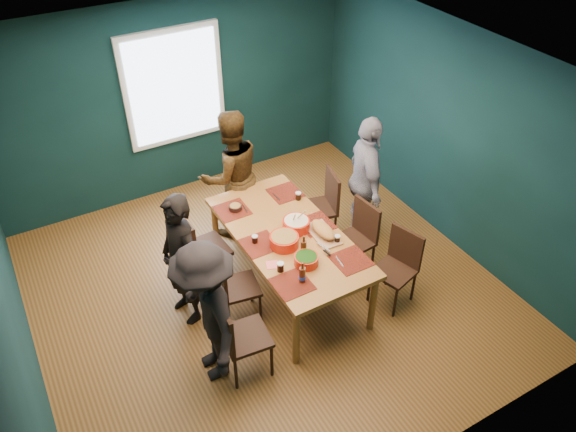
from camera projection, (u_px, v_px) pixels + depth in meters
name	position (u px, v px, depth m)	size (l,w,h in m)	color
room	(250.00, 181.00, 5.90)	(5.01, 5.01, 2.71)	brown
dining_table	(288.00, 239.00, 6.15)	(1.07, 2.12, 0.81)	#A56831
chair_left_far	(197.00, 246.00, 6.25)	(0.50, 0.50, 1.04)	black
chair_left_mid	(231.00, 283.00, 5.90)	(0.47, 0.47, 0.90)	black
chair_left_near	(237.00, 333.00, 5.32)	(0.47, 0.47, 0.96)	black
chair_right_far	(324.00, 201.00, 6.99)	(0.52, 0.52, 0.96)	black
chair_right_mid	(359.00, 233.00, 6.53)	(0.46, 0.46, 0.93)	black
chair_right_near	(399.00, 262.00, 6.16)	(0.51, 0.51, 0.91)	black
person_far_left	(181.00, 260.00, 5.79)	(0.57, 0.38, 1.57)	black
person_back	(231.00, 175.00, 6.92)	(0.83, 0.65, 1.71)	black
person_right	(366.00, 181.00, 6.84)	(0.99, 0.41, 1.69)	white
person_near_left	(207.00, 314.00, 5.19)	(1.04, 0.60, 1.60)	black
bowl_salad	(284.00, 240.00, 5.91)	(0.31, 0.31, 0.13)	red
bowl_dumpling	(296.00, 224.00, 6.13)	(0.30, 0.30, 0.28)	red
bowl_herbs	(306.00, 260.00, 5.69)	(0.25, 0.25, 0.11)	red
cutting_board	(323.00, 231.00, 6.05)	(0.29, 0.59, 0.13)	tan
small_bowl	(235.00, 207.00, 6.43)	(0.15, 0.15, 0.06)	black
beer_bottle_a	(302.00, 275.00, 5.46)	(0.07, 0.07, 0.25)	#471D0C
beer_bottle_b	(304.00, 247.00, 5.78)	(0.06, 0.06, 0.24)	#471D0C
cola_glass_a	(280.00, 267.00, 5.61)	(0.07, 0.07, 0.10)	black
cola_glass_b	(337.00, 239.00, 5.96)	(0.06, 0.06, 0.09)	black
cola_glass_c	(298.00, 196.00, 6.58)	(0.07, 0.07, 0.10)	black
cola_glass_d	(255.00, 239.00, 5.96)	(0.07, 0.07, 0.09)	black
napkin_a	(315.00, 218.00, 6.32)	(0.14, 0.14, 0.00)	#FF6B6D
napkin_b	(272.00, 265.00, 5.71)	(0.12, 0.12, 0.00)	#FF6B6D
napkin_c	(352.00, 262.00, 5.74)	(0.14, 0.14, 0.00)	#FF6B6D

